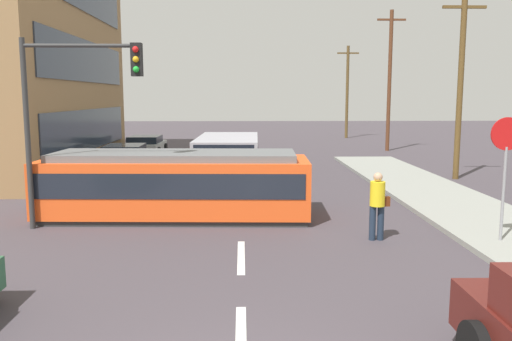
{
  "coord_description": "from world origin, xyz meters",
  "views": [
    {
      "loc": [
        0.02,
        -5.17,
        3.49
      ],
      "look_at": [
        0.4,
        8.71,
        1.53
      ],
      "focal_mm": 37.0,
      "sensor_mm": 36.0,
      "label": 1
    }
  ],
  "objects_px": {
    "parked_sedan_far": "(125,156)",
    "pedestrian_crossing": "(378,202)",
    "utility_pole_distant": "(347,90)",
    "utility_pole_mid": "(460,83)",
    "parked_sedan_furthest": "(146,145)",
    "streetcar_tram": "(176,184)",
    "city_bus": "(228,155)",
    "utility_pole_far": "(390,79)",
    "traffic_light_mast": "(73,96)",
    "parked_sedan_mid": "(105,176)",
    "stop_sign": "(506,153)"
  },
  "relations": [
    {
      "from": "parked_sedan_far",
      "to": "parked_sedan_furthest",
      "type": "relative_size",
      "value": 1.05
    },
    {
      "from": "streetcar_tram",
      "to": "utility_pole_far",
      "type": "distance_m",
      "value": 22.13
    },
    {
      "from": "parked_sedan_far",
      "to": "utility_pole_mid",
      "type": "height_order",
      "value": "utility_pole_mid"
    },
    {
      "from": "parked_sedan_mid",
      "to": "utility_pole_mid",
      "type": "distance_m",
      "value": 14.8
    },
    {
      "from": "traffic_light_mast",
      "to": "utility_pole_distant",
      "type": "xyz_separation_m",
      "value": [
        13.19,
        30.48,
        0.49
      ]
    },
    {
      "from": "pedestrian_crossing",
      "to": "utility_pole_mid",
      "type": "bearing_deg",
      "value": 58.49
    },
    {
      "from": "streetcar_tram",
      "to": "pedestrian_crossing",
      "type": "relative_size",
      "value": 4.62
    },
    {
      "from": "parked_sedan_furthest",
      "to": "streetcar_tram",
      "type": "bearing_deg",
      "value": -76.83
    },
    {
      "from": "parked_sedan_far",
      "to": "traffic_light_mast",
      "type": "relative_size",
      "value": 0.85
    },
    {
      "from": "pedestrian_crossing",
      "to": "parked_sedan_mid",
      "type": "height_order",
      "value": "pedestrian_crossing"
    },
    {
      "from": "parked_sedan_far",
      "to": "utility_pole_far",
      "type": "xyz_separation_m",
      "value": [
        15.03,
        8.4,
        3.98
      ]
    },
    {
      "from": "parked_sedan_furthest",
      "to": "utility_pole_mid",
      "type": "xyz_separation_m",
      "value": [
        14.78,
        -9.15,
        3.41
      ]
    },
    {
      "from": "pedestrian_crossing",
      "to": "city_bus",
      "type": "bearing_deg",
      "value": 111.64
    },
    {
      "from": "utility_pole_far",
      "to": "utility_pole_distant",
      "type": "distance_m",
      "value": 10.62
    },
    {
      "from": "pedestrian_crossing",
      "to": "utility_pole_far",
      "type": "bearing_deg",
      "value": 73.92
    },
    {
      "from": "pedestrian_crossing",
      "to": "utility_pole_distant",
      "type": "height_order",
      "value": "utility_pole_distant"
    },
    {
      "from": "parked_sedan_far",
      "to": "utility_pole_far",
      "type": "relative_size",
      "value": 0.48
    },
    {
      "from": "parked_sedan_far",
      "to": "city_bus",
      "type": "bearing_deg",
      "value": -31.68
    },
    {
      "from": "utility_pole_far",
      "to": "parked_sedan_mid",
      "type": "bearing_deg",
      "value": -134.45
    },
    {
      "from": "parked_sedan_furthest",
      "to": "utility_pole_far",
      "type": "distance_m",
      "value": 15.83
    },
    {
      "from": "pedestrian_crossing",
      "to": "parked_sedan_far",
      "type": "xyz_separation_m",
      "value": [
        -8.9,
        12.87,
        -0.32
      ]
    },
    {
      "from": "city_bus",
      "to": "parked_sedan_furthest",
      "type": "relative_size",
      "value": 1.46
    },
    {
      "from": "parked_sedan_mid",
      "to": "utility_pole_far",
      "type": "relative_size",
      "value": 0.5
    },
    {
      "from": "parked_sedan_far",
      "to": "streetcar_tram",
      "type": "bearing_deg",
      "value": -70.21
    },
    {
      "from": "streetcar_tram",
      "to": "parked_sedan_furthest",
      "type": "height_order",
      "value": "streetcar_tram"
    },
    {
      "from": "parked_sedan_furthest",
      "to": "utility_pole_distant",
      "type": "distance_m",
      "value": 19.91
    },
    {
      "from": "city_bus",
      "to": "pedestrian_crossing",
      "type": "distance_m",
      "value": 10.51
    },
    {
      "from": "parked_sedan_far",
      "to": "utility_pole_far",
      "type": "height_order",
      "value": "utility_pole_far"
    },
    {
      "from": "streetcar_tram",
      "to": "utility_pole_distant",
      "type": "height_order",
      "value": "utility_pole_distant"
    },
    {
      "from": "utility_pole_far",
      "to": "utility_pole_distant",
      "type": "relative_size",
      "value": 1.16
    },
    {
      "from": "streetcar_tram",
      "to": "city_bus",
      "type": "height_order",
      "value": "streetcar_tram"
    },
    {
      "from": "parked_sedan_mid",
      "to": "utility_pole_far",
      "type": "bearing_deg",
      "value": 45.55
    },
    {
      "from": "traffic_light_mast",
      "to": "stop_sign",
      "type": "bearing_deg",
      "value": -10.7
    },
    {
      "from": "city_bus",
      "to": "parked_sedan_far",
      "type": "bearing_deg",
      "value": 148.32
    },
    {
      "from": "streetcar_tram",
      "to": "utility_pole_far",
      "type": "xyz_separation_m",
      "value": [
        11.34,
        18.65,
        3.62
      ]
    },
    {
      "from": "city_bus",
      "to": "parked_sedan_far",
      "type": "height_order",
      "value": "city_bus"
    },
    {
      "from": "utility_pole_mid",
      "to": "utility_pole_distant",
      "type": "bearing_deg",
      "value": 90.69
    },
    {
      "from": "pedestrian_crossing",
      "to": "utility_pole_mid",
      "type": "xyz_separation_m",
      "value": [
        5.82,
        9.5,
        3.09
      ]
    },
    {
      "from": "parked_sedan_far",
      "to": "utility_pole_distant",
      "type": "distance_m",
      "value": 24.09
    },
    {
      "from": "utility_pole_far",
      "to": "pedestrian_crossing",
      "type": "bearing_deg",
      "value": -106.08
    },
    {
      "from": "city_bus",
      "to": "utility_pole_mid",
      "type": "distance_m",
      "value": 10.15
    },
    {
      "from": "pedestrian_crossing",
      "to": "parked_sedan_mid",
      "type": "xyz_separation_m",
      "value": [
        -8.28,
        6.58,
        -0.32
      ]
    },
    {
      "from": "streetcar_tram",
      "to": "traffic_light_mast",
      "type": "height_order",
      "value": "traffic_light_mast"
    },
    {
      "from": "city_bus",
      "to": "parked_sedan_far",
      "type": "distance_m",
      "value": 5.92
    },
    {
      "from": "pedestrian_crossing",
      "to": "utility_pole_far",
      "type": "distance_m",
      "value": 22.43
    },
    {
      "from": "pedestrian_crossing",
      "to": "traffic_light_mast",
      "type": "distance_m",
      "value": 8.17
    },
    {
      "from": "streetcar_tram",
      "to": "traffic_light_mast",
      "type": "bearing_deg",
      "value": -152.88
    },
    {
      "from": "streetcar_tram",
      "to": "parked_sedan_mid",
      "type": "xyz_separation_m",
      "value": [
        -3.07,
        3.96,
        -0.36
      ]
    },
    {
      "from": "streetcar_tram",
      "to": "parked_sedan_mid",
      "type": "height_order",
      "value": "streetcar_tram"
    },
    {
      "from": "parked_sedan_far",
      "to": "pedestrian_crossing",
      "type": "bearing_deg",
      "value": -55.33
    }
  ]
}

